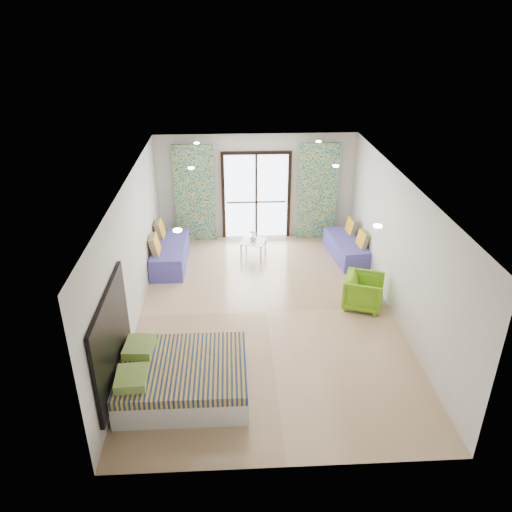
{
  "coord_description": "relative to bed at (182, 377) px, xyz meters",
  "views": [
    {
      "loc": [
        -0.66,
        -8.36,
        5.4
      ],
      "look_at": [
        -0.2,
        0.2,
        1.15
      ],
      "focal_mm": 35.0,
      "sensor_mm": 36.0,
      "label": 1
    }
  ],
  "objects": [
    {
      "name": "curtain_right",
      "position": [
        3.03,
        5.79,
        0.97
      ],
      "size": [
        1.0,
        0.1,
        2.5
      ],
      "primitive_type": "cube",
      "color": "beige",
      "rests_on": "floor"
    },
    {
      "name": "wall_right",
      "position": [
        3.98,
        2.22,
        1.07
      ],
      "size": [
        0.01,
        7.5,
        2.7
      ],
      "primitive_type": null,
      "color": "silver",
      "rests_on": "ground"
    },
    {
      "name": "switch_plate",
      "position": [
        -0.99,
        1.25,
        0.77
      ],
      "size": [
        0.02,
        0.1,
        0.1
      ],
      "primitive_type": "cube",
      "color": "silver",
      "rests_on": "wall_left"
    },
    {
      "name": "coffee_table",
      "position": [
        1.35,
        4.82,
        0.05
      ],
      "size": [
        0.7,
        0.7,
        0.65
      ],
      "rotation": [
        0.0,
        0.0,
        -0.29
      ],
      "color": "silver",
      "rests_on": "floor"
    },
    {
      "name": "downlight_c",
      "position": [
        0.08,
        3.22,
        2.39
      ],
      "size": [
        0.12,
        0.12,
        0.02
      ],
      "primitive_type": "cylinder",
      "color": "#FFE0B2",
      "rests_on": "ceiling"
    },
    {
      "name": "balcony_rail",
      "position": [
        1.48,
        5.95,
        0.67
      ],
      "size": [
        1.52,
        0.03,
        0.04
      ],
      "primitive_type": "cube",
      "color": "#595451",
      "rests_on": "balcony_door"
    },
    {
      "name": "downlight_f",
      "position": [
        2.88,
        5.22,
        2.39
      ],
      "size": [
        0.12,
        0.12,
        0.02
      ],
      "primitive_type": "cylinder",
      "color": "#FFE0B2",
      "rests_on": "ceiling"
    },
    {
      "name": "daybed_left",
      "position": [
        -0.64,
        4.43,
        0.01
      ],
      "size": [
        0.75,
        1.9,
        0.93
      ],
      "rotation": [
        0.0,
        0.0,
        -0.01
      ],
      "color": "#4845A5",
      "rests_on": "floor"
    },
    {
      "name": "vase",
      "position": [
        1.34,
        4.85,
        0.16
      ],
      "size": [
        0.2,
        0.2,
        0.16
      ],
      "primitive_type": "imported",
      "rotation": [
        0.0,
        0.0,
        0.3
      ],
      "color": "white",
      "rests_on": "coffee_table"
    },
    {
      "name": "bed",
      "position": [
        0.0,
        0.0,
        0.0
      ],
      "size": [
        1.96,
        1.6,
        0.68
      ],
      "color": "silver",
      "rests_on": "floor"
    },
    {
      "name": "wall_left",
      "position": [
        -1.02,
        2.22,
        1.07
      ],
      "size": [
        0.01,
        7.5,
        2.7
      ],
      "primitive_type": null,
      "color": "silver",
      "rests_on": "ground"
    },
    {
      "name": "downlight_e",
      "position": [
        0.08,
        5.22,
        2.39
      ],
      "size": [
        0.12,
        0.12,
        0.02
      ],
      "primitive_type": "cylinder",
      "color": "#FFE0B2",
      "rests_on": "ceiling"
    },
    {
      "name": "floor",
      "position": [
        1.48,
        2.22,
        -0.28
      ],
      "size": [
        5.0,
        7.5,
        0.01
      ],
      "primitive_type": null,
      "color": "#9A7C5C",
      "rests_on": "ground"
    },
    {
      "name": "downlight_b",
      "position": [
        2.88,
        0.22,
        2.39
      ],
      "size": [
        0.12,
        0.12,
        0.02
      ],
      "primitive_type": "cylinder",
      "color": "#FFE0B2",
      "rests_on": "ceiling"
    },
    {
      "name": "ceiling",
      "position": [
        1.48,
        2.22,
        2.42
      ],
      "size": [
        5.0,
        7.5,
        0.01
      ],
      "primitive_type": null,
      "color": "silver",
      "rests_on": "ground"
    },
    {
      "name": "balcony_door",
      "position": [
        1.48,
        5.94,
        0.97
      ],
      "size": [
        1.76,
        0.08,
        2.28
      ],
      "color": "black",
      "rests_on": "floor"
    },
    {
      "name": "wall_back",
      "position": [
        1.48,
        5.97,
        1.07
      ],
      "size": [
        5.0,
        0.01,
        2.7
      ],
      "primitive_type": null,
      "color": "silver",
      "rests_on": "ground"
    },
    {
      "name": "headboard",
      "position": [
        -0.98,
        0.0,
        0.77
      ],
      "size": [
        0.06,
        2.1,
        1.5
      ],
      "primitive_type": "cube",
      "color": "black",
      "rests_on": "floor"
    },
    {
      "name": "curtain_left",
      "position": [
        -0.07,
        5.79,
        0.97
      ],
      "size": [
        1.0,
        0.1,
        2.5
      ],
      "primitive_type": "cube",
      "color": "beige",
      "rests_on": "floor"
    },
    {
      "name": "armchair",
      "position": [
        3.43,
        2.34,
        0.09
      ],
      "size": [
        0.9,
        0.93,
        0.75
      ],
      "primitive_type": "imported",
      "rotation": [
        0.0,
        0.0,
        1.21
      ],
      "color": "#6BAE16",
      "rests_on": "floor"
    },
    {
      "name": "daybed_right",
      "position": [
        3.59,
        4.57,
        -0.03
      ],
      "size": [
        0.85,
        1.73,
        0.82
      ],
      "rotation": [
        0.0,
        0.0,
        0.12
      ],
      "color": "#4845A5",
      "rests_on": "floor"
    },
    {
      "name": "downlight_d",
      "position": [
        2.88,
        3.22,
        2.39
      ],
      "size": [
        0.12,
        0.12,
        0.02
      ],
      "primitive_type": "cylinder",
      "color": "#FFE0B2",
      "rests_on": "ceiling"
    },
    {
      "name": "wall_front",
      "position": [
        1.48,
        -1.53,
        1.07
      ],
      "size": [
        5.0,
        0.01,
        2.7
      ],
      "primitive_type": null,
      "color": "silver",
      "rests_on": "ground"
    },
    {
      "name": "downlight_a",
      "position": [
        0.08,
        0.22,
        2.39
      ],
      "size": [
        0.12,
        0.12,
        0.02
      ],
      "primitive_type": "cylinder",
      "color": "#FFE0B2",
      "rests_on": "ceiling"
    }
  ]
}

